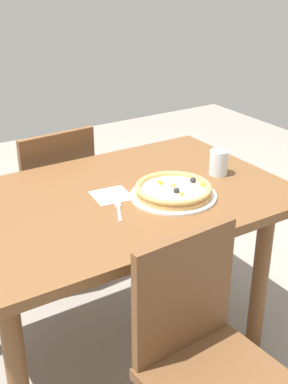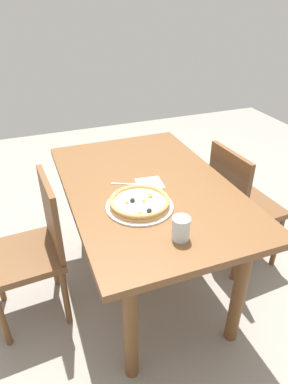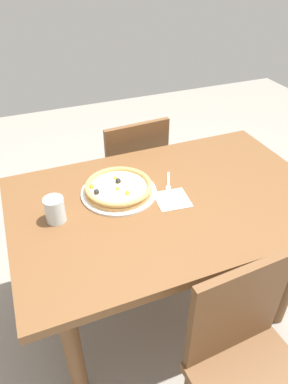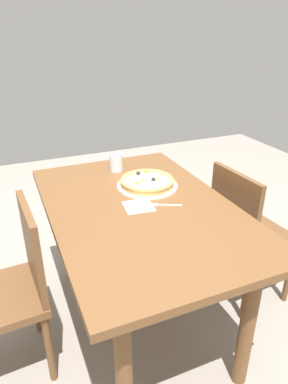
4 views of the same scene
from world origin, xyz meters
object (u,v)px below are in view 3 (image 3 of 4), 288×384
object	(u,v)px
chair_far	(250,369)
napkin	(172,199)
dining_table	(169,218)
drinking_glass	(55,210)
fork	(168,184)
plate	(119,192)
chair_near	(130,174)
pizza	(118,187)

from	to	relation	value
chair_far	napkin	xyz separation A→B (m)	(0.01, -0.64, 0.29)
dining_table	drinking_glass	distance (m)	0.51
chair_far	napkin	world-z (taller)	chair_far
chair_far	fork	distance (m)	0.81
dining_table	plate	size ratio (longest dim) A/B	4.07
chair_near	drinking_glass	distance (m)	0.88
fork	drinking_glass	world-z (taller)	drinking_glass
dining_table	pizza	distance (m)	0.27
chair_far	drinking_glass	xyz separation A→B (m)	(0.50, -0.69, 0.34)
fork	napkin	size ratio (longest dim) A/B	1.12
pizza	drinking_glass	world-z (taller)	drinking_glass
pizza	drinking_glass	bearing A→B (deg)	15.72
chair_far	fork	size ratio (longest dim) A/B	5.59
chair_far	fork	world-z (taller)	chair_far
chair_far	plate	bearing A→B (deg)	-78.34
pizza	drinking_glass	distance (m)	0.30
chair_near	pizza	distance (m)	0.66
chair_far	napkin	bearing A→B (deg)	-92.66
chair_near	fork	xyz separation A→B (m)	(0.00, 0.55, 0.29)
chair_near	plate	bearing A→B (deg)	-117.84
plate	dining_table	bearing A→B (deg)	148.04
drinking_glass	napkin	size ratio (longest dim) A/B	0.76
fork	napkin	world-z (taller)	fork
dining_table	napkin	distance (m)	0.11
dining_table	chair_far	bearing A→B (deg)	91.37
dining_table	plate	distance (m)	0.25
plate	drinking_glass	size ratio (longest dim) A/B	3.16
dining_table	pizza	xyz separation A→B (m)	(0.19, -0.12, 0.14)
pizza	fork	world-z (taller)	pizza
chair_near	drinking_glass	bearing A→B (deg)	-134.49
plate	fork	xyz separation A→B (m)	(-0.23, 0.02, -0.00)
napkin	dining_table	bearing A→B (deg)	-61.79
plate	drinking_glass	distance (m)	0.31
drinking_glass	napkin	bearing A→B (deg)	174.00
pizza	napkin	world-z (taller)	pizza
pizza	fork	bearing A→B (deg)	174.95
pizza	plate	bearing A→B (deg)	173.43
plate	pizza	xyz separation A→B (m)	(0.00, -0.00, 0.03)
pizza	drinking_glass	size ratio (longest dim) A/B	2.82
plate	fork	distance (m)	0.23
chair_near	pizza	size ratio (longest dim) A/B	2.91
chair_far	dining_table	bearing A→B (deg)	-92.07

